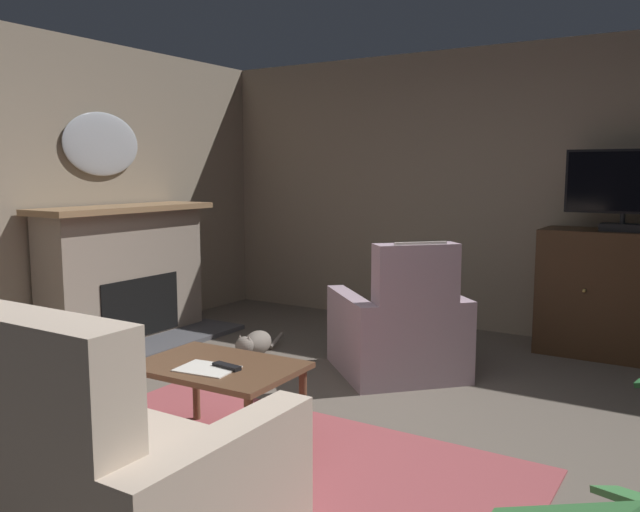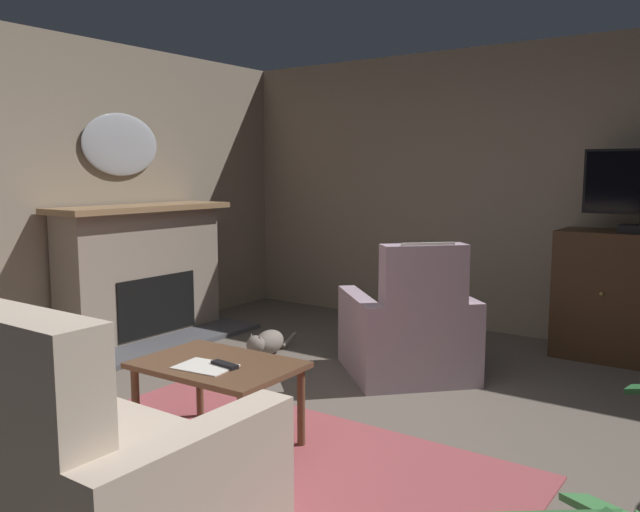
% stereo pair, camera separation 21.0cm
% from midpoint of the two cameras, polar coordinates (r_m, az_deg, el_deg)
% --- Properties ---
extents(ground_plane, '(6.76, 7.16, 0.04)m').
position_cam_midpoint_polar(ground_plane, '(3.48, -1.76, -18.49)').
color(ground_plane, '#665B51').
extents(wall_back, '(6.76, 0.10, 2.63)m').
position_cam_midpoint_polar(wall_back, '(6.18, 15.59, 5.45)').
color(wall_back, gray).
rests_on(wall_back, ground_plane).
extents(rug_central, '(2.66, 1.81, 0.01)m').
position_cam_midpoint_polar(rug_central, '(3.41, -8.24, -18.68)').
color(rug_central, '#9E474C').
rests_on(rug_central, ground_plane).
extents(fireplace, '(0.87, 1.75, 1.20)m').
position_cam_midpoint_polar(fireplace, '(6.03, -17.59, -1.78)').
color(fireplace, '#4C4C51').
rests_on(fireplace, ground_plane).
extents(wall_mirror_oval, '(0.06, 0.82, 0.56)m').
position_cam_midpoint_polar(wall_mirror_oval, '(6.15, -19.55, 9.23)').
color(wall_mirror_oval, '#B2B7BF').
extents(tv_cabinet, '(1.22, 0.53, 1.03)m').
position_cam_midpoint_polar(tv_cabinet, '(5.72, 23.78, -3.34)').
color(tv_cabinet, black).
rests_on(tv_cabinet, ground_plane).
extents(television, '(0.88, 0.20, 0.64)m').
position_cam_midpoint_polar(television, '(5.58, 24.18, 5.49)').
color(television, black).
rests_on(television, tv_cabinet).
extents(coffee_table, '(0.87, 0.62, 0.48)m').
position_cam_midpoint_polar(coffee_table, '(3.60, -10.56, -10.23)').
color(coffee_table, brown).
rests_on(coffee_table, ground_plane).
extents(tv_remote, '(0.17, 0.07, 0.02)m').
position_cam_midpoint_polar(tv_remote, '(3.50, -9.92, -9.54)').
color(tv_remote, black).
rests_on(tv_remote, coffee_table).
extents(folded_newspaper, '(0.32, 0.26, 0.01)m').
position_cam_midpoint_polar(folded_newspaper, '(3.51, -11.61, -9.67)').
color(folded_newspaper, silver).
rests_on(folded_newspaper, coffee_table).
extents(sofa_floral, '(2.21, 0.88, 1.06)m').
position_cam_midpoint_polar(sofa_floral, '(3.07, -27.10, -15.53)').
color(sofa_floral, '#C6B29E').
rests_on(sofa_floral, ground_plane).
extents(armchair_in_far_corner, '(1.23, 1.23, 1.03)m').
position_cam_midpoint_polar(armchair_in_far_corner, '(4.87, 5.75, -6.70)').
color(armchair_in_far_corner, '#AD93A3').
rests_on(armchair_in_far_corner, ground_plane).
extents(cat, '(0.24, 0.66, 0.22)m').
position_cam_midpoint_polar(cat, '(5.39, -6.84, -7.63)').
color(cat, gray).
rests_on(cat, ground_plane).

